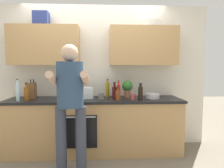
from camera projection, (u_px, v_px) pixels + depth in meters
ground_plane at (95, 152)px, 3.39m from camera, size 12.00×12.00×0.00m
back_wall_unit at (95, 63)px, 3.53m from camera, size 4.00×0.39×2.50m
counter at (95, 126)px, 3.35m from camera, size 2.84×0.67×0.90m
person_standing at (70, 99)px, 2.61m from camera, size 0.49×0.45×1.71m
bottle_wine at (114, 92)px, 3.38m from camera, size 0.08×0.08×0.27m
bottle_water at (18, 91)px, 3.07m from camera, size 0.05×0.05×0.34m
bottle_vinegar at (118, 95)px, 3.16m from camera, size 0.08×0.08×0.21m
bottle_hotsauce at (118, 92)px, 3.30m from camera, size 0.06×0.06×0.30m
bottle_soy at (141, 93)px, 3.16m from camera, size 0.07×0.07×0.27m
bottle_syrup at (27, 93)px, 3.14m from camera, size 0.08×0.08×0.28m
bottle_oil at (108, 89)px, 3.49m from camera, size 0.06×0.06×0.31m
cup_ceramic at (133, 97)px, 3.21m from camera, size 0.07×0.07×0.10m
cup_stoneware at (101, 96)px, 3.24m from camera, size 0.09×0.09×0.11m
mixing_bowl at (153, 96)px, 3.34m from camera, size 0.22×0.22×0.08m
knife_block at (32, 90)px, 3.36m from camera, size 0.10×0.14×0.32m
potted_herb at (127, 87)px, 3.41m from camera, size 0.18×0.18×0.29m
grocery_bag_produce at (84, 93)px, 3.34m from camera, size 0.30×0.26×0.18m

